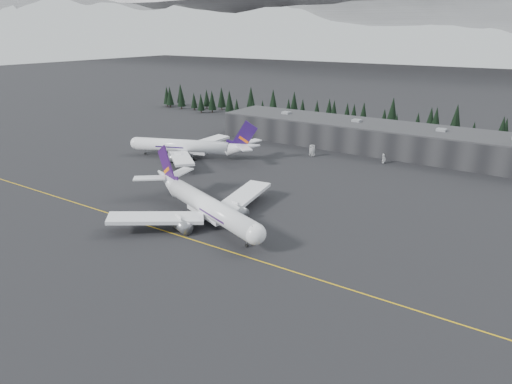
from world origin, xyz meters
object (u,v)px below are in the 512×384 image
Objects in this scene: terminal at (375,137)px; gse_vehicle_b at (384,162)px; jet_main at (202,203)px; jet_parked at (193,147)px; gse_vehicle_a at (312,155)px.

terminal is 36.99× the size of gse_vehicle_b.
gse_vehicle_b is (12.20, -21.95, -5.56)m from terminal.
terminal is at bearing 103.71° from jet_main.
gse_vehicle_a is (44.18, 32.31, -4.40)m from jet_parked.
jet_parked reaches higher than terminal.
gse_vehicle_b is (75.79, 39.00, -4.44)m from jet_parked.
terminal is 28.63× the size of gse_vehicle_a.
gse_vehicle_a is (-5.28, 85.06, -4.45)m from jet_main.
jet_main is 95.56m from gse_vehicle_b.
gse_vehicle_a is at bearing -124.13° from terminal.
terminal is 114.58m from jet_main.
terminal is at bearing -172.81° from gse_vehicle_b.
jet_main is at bearing -97.08° from terminal.
gse_vehicle_a is (-19.41, -28.64, -5.52)m from terminal.
jet_parked is 13.96× the size of gse_vehicle_b.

